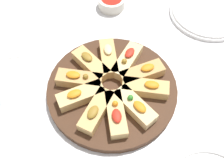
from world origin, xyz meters
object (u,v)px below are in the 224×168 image
serving_board (112,89)px  plate_left (208,13)px  napkin_stack (6,40)px  dipping_bowl (112,2)px

serving_board → plate_left: (-0.24, 0.32, -0.00)m
napkin_stack → dipping_bowl: size_ratio=1.62×
napkin_stack → dipping_bowl: dipping_bowl is taller
serving_board → plate_left: bearing=127.1°
serving_board → dipping_bowl: dipping_bowl is taller
napkin_stack → serving_board: bearing=54.6°
serving_board → napkin_stack: serving_board is taller
napkin_stack → dipping_bowl: bearing=109.4°
plate_left → dipping_bowl: dipping_bowl is taller
serving_board → plate_left: serving_board is taller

